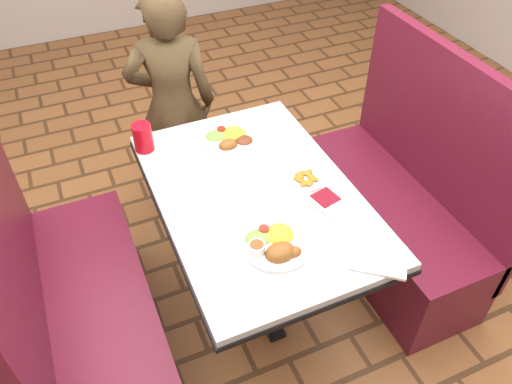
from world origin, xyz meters
TOP-DOWN VIEW (x-y plane):
  - dining_table at (0.00, 0.00)m, footprint 0.81×1.21m
  - booth_bench_left at (-0.80, 0.00)m, footprint 0.47×1.20m
  - booth_bench_right at (0.80, 0.00)m, footprint 0.47×1.20m
  - diner_person at (-0.10, 0.92)m, footprint 0.55×0.43m
  - near_dinner_plate at (-0.06, -0.31)m, footprint 0.27×0.27m
  - far_dinner_plate at (0.03, 0.38)m, footprint 0.27×0.27m
  - plantain_plate at (0.23, -0.02)m, footprint 0.16×0.16m
  - maroon_napkin at (0.25, -0.15)m, footprint 0.11×0.11m
  - spoon_utensil at (0.19, -0.21)m, footprint 0.06×0.12m
  - red_tumbler at (-0.36, 0.48)m, footprint 0.09×0.09m
  - paper_napkin at (0.26, -0.52)m, footprint 0.26×0.25m
  - knife_utensil at (-0.05, -0.34)m, footprint 0.05×0.16m
  - fork_utensil at (-0.14, -0.34)m, footprint 0.02×0.16m
  - lettuce_shreds at (0.04, 0.06)m, footprint 0.28×0.32m

SIDE VIEW (x-z plane):
  - booth_bench_left at x=-0.80m, z-range -0.26..0.92m
  - booth_bench_right at x=0.80m, z-range -0.26..0.92m
  - dining_table at x=0.00m, z-range 0.28..1.03m
  - diner_person at x=-0.10m, z-range 0.00..1.33m
  - lettuce_shreds at x=0.04m, z-range 0.75..0.75m
  - maroon_napkin at x=0.25m, z-range 0.75..0.75m
  - spoon_utensil at x=0.19m, z-range 0.75..0.76m
  - paper_napkin at x=0.26m, z-range 0.75..0.76m
  - knife_utensil at x=-0.05m, z-range 0.76..0.76m
  - plantain_plate at x=0.23m, z-range 0.75..0.77m
  - fork_utensil at x=-0.14m, z-range 0.76..0.76m
  - far_dinner_plate at x=0.03m, z-range 0.74..0.81m
  - near_dinner_plate at x=-0.06m, z-range 0.74..0.82m
  - red_tumbler at x=-0.36m, z-range 0.75..0.88m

